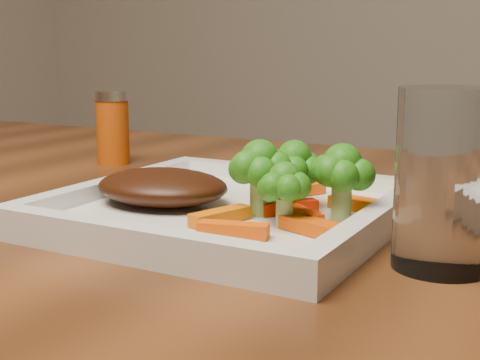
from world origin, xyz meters
The scene contains 15 objects.
plate centered at (0.17, -0.06, 0.76)m, with size 0.27×0.27×0.01m, color silver.
steak centered at (0.11, -0.07, 0.78)m, with size 0.12×0.09×0.03m, color #381608.
broccoli_0 centered at (0.22, -0.03, 0.80)m, with size 0.05×0.05×0.07m, color #3C7914, non-canonical shape.
broccoli_1 centered at (0.27, -0.06, 0.79)m, with size 0.06×0.06×0.06m, color #105D0F, non-canonical shape.
broccoli_2 centered at (0.24, -0.09, 0.79)m, with size 0.05×0.05×0.06m, color #1C6310, non-canonical shape.
broccoli_3 centered at (0.21, -0.07, 0.79)m, with size 0.06×0.06×0.06m, color #266210, non-canonical shape.
carrot_0 centered at (0.22, -0.13, 0.77)m, with size 0.05×0.01×0.01m, color #E24803.
carrot_1 centered at (0.27, -0.10, 0.77)m, with size 0.06×0.02×0.01m, color #C94203.
carrot_2 centered at (0.19, -0.11, 0.77)m, with size 0.05×0.01×0.01m, color #D05C03.
carrot_3 centered at (0.27, -0.02, 0.77)m, with size 0.06×0.02×0.01m, color #EB5A03.
carrot_4 centered at (0.20, 0.01, 0.77)m, with size 0.06×0.02×0.01m, color #F65104.
carrot_5 centered at (0.24, -0.07, 0.77)m, with size 0.05×0.01×0.01m, color #E83303.
carrot_6 centered at (0.22, -0.05, 0.77)m, with size 0.05×0.01×0.01m, color red.
spice_shaker centered at (-0.10, 0.12, 0.80)m, with size 0.04×0.04×0.09m, color #A13D08.
drinking_glass centered at (0.35, -0.10, 0.81)m, with size 0.06×0.06×0.12m, color silver.
Camera 1 is at (0.44, -0.53, 0.89)m, focal length 50.00 mm.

